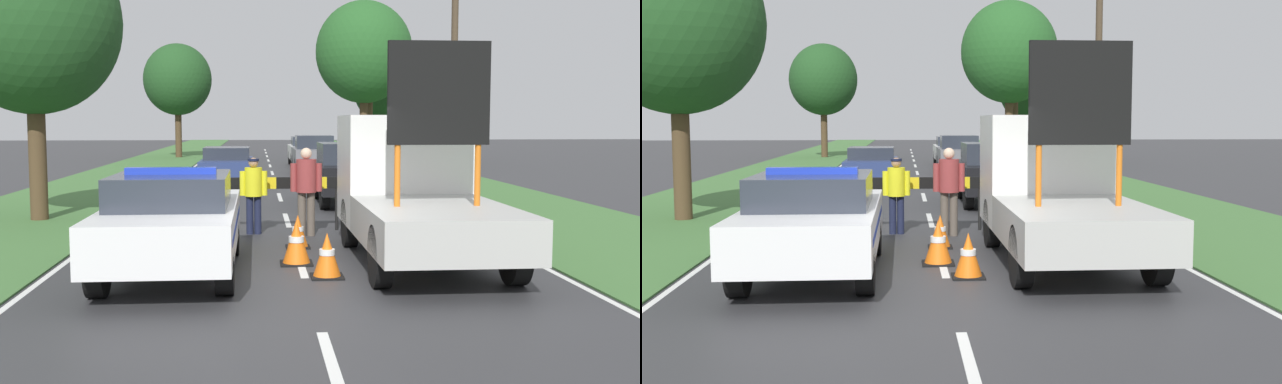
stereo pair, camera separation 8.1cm
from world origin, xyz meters
TOP-DOWN VIEW (x-y plane):
  - ground_plane at (0.00, 0.00)m, footprint 160.00×160.00m
  - lane_markings at (0.00, 18.46)m, footprint 7.70×67.43m
  - grass_verge_left at (-6.15, 20.00)m, footprint 4.50×120.00m
  - grass_verge_right at (6.15, 20.00)m, footprint 4.50×120.00m
  - police_car at (-1.95, 1.23)m, footprint 1.90×4.85m
  - work_truck at (1.95, 2.43)m, footprint 2.14×5.44m
  - road_barrier at (-0.29, 5.54)m, footprint 3.18×0.08m
  - police_officer at (-0.76, 5.11)m, footprint 0.56×0.36m
  - pedestrian_civilian at (0.29, 4.77)m, footprint 0.63×0.40m
  - traffic_cone_near_police at (0.04, 3.38)m, footprint 0.44×0.44m
  - traffic_cone_centre_front at (0.33, 0.76)m, footprint 0.48×0.48m
  - traffic_cone_near_truck at (-0.07, 1.82)m, footprint 0.52×0.52m
  - queued_car_sedan_black at (1.80, 10.59)m, footprint 1.71×4.56m
  - queued_car_hatch_blue at (-1.73, 16.68)m, footprint 1.78×4.33m
  - queued_car_suv_grey at (1.83, 22.73)m, footprint 1.79×3.90m
  - queued_car_van_white at (1.94, 28.10)m, footprint 1.89×4.57m
  - roadside_tree_near_left at (6.95, 35.70)m, footprint 3.28×3.28m
  - roadside_tree_near_right at (-5.52, 37.32)m, footprint 4.20×4.20m
  - roadside_tree_mid_left at (4.98, 29.31)m, footprint 5.09×5.09m
  - roadside_tree_mid_right at (5.73, 32.23)m, footprint 3.32×3.32m
  - roadside_tree_far_left at (-5.69, 7.57)m, footprint 3.95×3.95m
  - utility_pole at (5.13, 11.80)m, footprint 1.20×0.20m

SIDE VIEW (x-z plane):
  - ground_plane at x=0.00m, z-range 0.00..0.00m
  - lane_markings at x=0.00m, z-range 0.00..0.01m
  - grass_verge_left at x=-6.15m, z-range 0.00..0.03m
  - grass_verge_right at x=6.15m, z-range 0.00..0.03m
  - traffic_cone_near_police at x=0.04m, z-range 0.00..0.60m
  - traffic_cone_centre_front at x=0.33m, z-range 0.00..0.66m
  - traffic_cone_near_truck at x=-0.07m, z-range 0.00..0.71m
  - queued_car_hatch_blue at x=-1.73m, z-range 0.05..1.42m
  - queued_car_van_white at x=1.94m, z-range 0.04..1.54m
  - police_car at x=-1.95m, z-range 0.00..1.62m
  - queued_car_suv_grey at x=1.83m, z-range 0.02..1.68m
  - queued_car_sedan_black at x=1.80m, z-range 0.03..1.72m
  - police_officer at x=-0.76m, z-range 0.15..1.70m
  - road_barrier at x=-0.29m, z-range 0.37..1.50m
  - pedestrian_civilian at x=0.29m, z-range 0.15..1.92m
  - work_truck at x=1.95m, z-range -0.54..2.90m
  - roadside_tree_near_left at x=6.95m, z-range 1.14..6.92m
  - roadside_tree_far_left at x=-5.69m, z-range 1.20..7.78m
  - utility_pole at x=5.13m, z-range 0.12..8.94m
  - roadside_tree_near_right at x=-5.52m, z-range 1.30..8.35m
  - roadside_tree_mid_right at x=5.73m, z-range 1.68..8.63m
  - roadside_tree_mid_left at x=4.98m, z-range 1.59..10.14m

